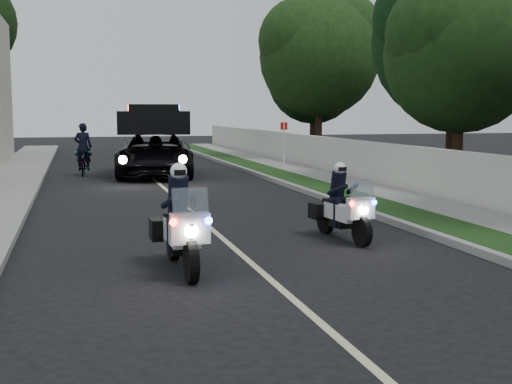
% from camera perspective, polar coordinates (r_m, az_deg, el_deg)
% --- Properties ---
extents(ground, '(120.00, 120.00, 0.00)m').
position_cam_1_polar(ground, '(10.12, 1.70, -7.81)').
color(ground, black).
rests_on(ground, ground).
extents(curb_right, '(0.20, 60.00, 0.15)m').
position_cam_1_polar(curb_right, '(20.73, 4.67, -0.07)').
color(curb_right, gray).
rests_on(curb_right, ground).
extents(grass_verge, '(1.20, 60.00, 0.16)m').
position_cam_1_polar(grass_verge, '(20.97, 6.48, 0.00)').
color(grass_verge, '#193814').
rests_on(grass_verge, ground).
extents(sidewalk_right, '(1.40, 60.00, 0.16)m').
position_cam_1_polar(sidewalk_right, '(21.47, 9.71, 0.11)').
color(sidewalk_right, gray).
rests_on(sidewalk_right, ground).
extents(property_wall, '(0.22, 60.00, 1.50)m').
position_cam_1_polar(property_wall, '(21.84, 12.13, 1.94)').
color(property_wall, beige).
rests_on(property_wall, ground).
extents(curb_left, '(0.20, 60.00, 0.15)m').
position_cam_1_polar(curb_left, '(19.58, -18.57, -0.81)').
color(curb_left, gray).
rests_on(curb_left, ground).
extents(lane_marking, '(0.12, 50.00, 0.01)m').
position_cam_1_polar(lane_marking, '(19.75, -6.61, -0.64)').
color(lane_marking, '#BFB78C').
rests_on(lane_marking, ground).
extents(police_moto_left, '(0.76, 2.06, 1.74)m').
position_cam_1_polar(police_moto_left, '(11.09, -6.29, -6.54)').
color(police_moto_left, silver).
rests_on(police_moto_left, ground).
extents(police_moto_right, '(0.84, 1.88, 1.55)m').
position_cam_1_polar(police_moto_right, '(13.69, 7.24, -3.99)').
color(police_moto_right, silver).
rests_on(police_moto_right, ground).
extents(police_suv, '(3.67, 6.52, 3.01)m').
position_cam_1_polar(police_suv, '(27.03, -8.41, 1.33)').
color(police_suv, black).
rests_on(police_suv, ground).
extents(bicycle, '(0.75, 1.91, 0.98)m').
position_cam_1_polar(bicycle, '(27.91, -14.27, 1.37)').
color(bicycle, black).
rests_on(bicycle, ground).
extents(cyclist, '(0.72, 0.52, 1.89)m').
position_cam_1_polar(cyclist, '(27.91, -14.27, 1.37)').
color(cyclist, black).
rests_on(cyclist, ground).
extents(sign_post, '(0.38, 0.38, 2.14)m').
position_cam_1_polar(sign_post, '(29.79, 2.35, 1.91)').
color(sign_post, '#A80C26').
rests_on(sign_post, ground).
extents(tree_right_b, '(6.19, 6.19, 8.43)m').
position_cam_1_polar(tree_right_b, '(23.67, 16.45, 0.35)').
color(tree_right_b, '#1A3A13').
rests_on(tree_right_b, ground).
extents(tree_right_c, '(6.02, 6.02, 9.58)m').
position_cam_1_polar(tree_right_c, '(25.07, 15.95, 0.72)').
color(tree_right_c, black).
rests_on(tree_right_c, ground).
extents(tree_right_d, '(8.16, 8.16, 10.39)m').
position_cam_1_polar(tree_right_d, '(35.91, 5.26, 2.73)').
color(tree_right_d, '#1E3F15').
rests_on(tree_right_d, ground).
extents(tree_right_e, '(5.81, 5.81, 8.52)m').
position_cam_1_polar(tree_right_e, '(38.25, 4.79, 2.98)').
color(tree_right_e, '#113310').
rests_on(tree_right_e, ground).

